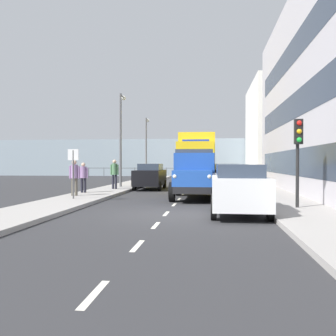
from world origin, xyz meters
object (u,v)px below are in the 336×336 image
object	(u,v)px
lorry_cargo_yellow	(197,159)
car_black_oppositeside_0	(150,176)
car_silver_kerbside_1	(231,181)
lamp_post_far	(146,143)
car_grey_kerbside_2	(226,176)
pedestrian_couple_a	(114,172)
traffic_light_near	(298,144)
pedestrian_near_railing	(74,175)
pedestrian_couple_b	(83,175)
street_sign	(73,165)
lamp_post_promenade	(121,131)
car_white_kerbside_near	(239,189)
truck_vintage_blue	(195,175)

from	to	relation	value
lorry_cargo_yellow	car_black_oppositeside_0	xyz separation A→B (m)	(3.05, 2.62, -1.18)
car_silver_kerbside_1	lamp_post_far	bearing A→B (deg)	-66.71
lamp_post_far	car_grey_kerbside_2	bearing A→B (deg)	123.72
pedestrian_couple_a	traffic_light_near	bearing A→B (deg)	136.93
lorry_cargo_yellow	car_silver_kerbside_1	world-z (taller)	lorry_cargo_yellow
car_silver_kerbside_1	pedestrian_near_railing	xyz separation A→B (m)	(7.66, 0.66, 0.30)
pedestrian_couple_b	street_sign	size ratio (longest dim) A/B	0.73
pedestrian_couple_b	street_sign	distance (m)	3.46
lorry_cargo_yellow	pedestrian_couple_a	xyz separation A→B (m)	(5.01, 4.41, -0.84)
lamp_post_promenade	lamp_post_far	world-z (taller)	lamp_post_promenade
car_silver_kerbside_1	lorry_cargo_yellow	bearing A→B (deg)	-77.30
lorry_cargo_yellow	car_silver_kerbside_1	bearing A→B (deg)	102.70
traffic_light_near	lamp_post_promenade	xyz separation A→B (m)	(9.31, -10.89, 1.49)
car_white_kerbside_near	car_black_oppositeside_0	world-z (taller)	same
car_white_kerbside_near	car_black_oppositeside_0	size ratio (longest dim) A/B	0.97
pedestrian_couple_a	lamp_post_far	world-z (taller)	lamp_post_far
car_grey_kerbside_2	street_sign	world-z (taller)	street_sign
traffic_light_near	lamp_post_far	bearing A→B (deg)	-65.98
car_black_oppositeside_0	pedestrian_couple_b	size ratio (longest dim) A/B	2.39
pedestrian_near_railing	street_sign	size ratio (longest dim) A/B	0.79
pedestrian_couple_a	pedestrian_near_railing	bearing A→B (deg)	81.67
lamp_post_far	truck_vintage_blue	bearing A→B (deg)	107.85
car_grey_kerbside_2	car_black_oppositeside_0	size ratio (longest dim) A/B	1.05
car_grey_kerbside_2	pedestrian_couple_b	distance (m)	9.17
car_white_kerbside_near	street_sign	world-z (taller)	street_sign
pedestrian_couple_b	street_sign	bearing A→B (deg)	102.43
truck_vintage_blue	lamp_post_far	bearing A→B (deg)	-72.15
pedestrian_near_railing	lorry_cargo_yellow	bearing A→B (deg)	-121.68
lamp_post_far	car_silver_kerbside_1	bearing A→B (deg)	113.29
truck_vintage_blue	pedestrian_couple_a	world-z (taller)	truck_vintage_blue
car_grey_kerbside_2	truck_vintage_blue	bearing A→B (deg)	74.01
car_silver_kerbside_1	lamp_post_promenade	xyz separation A→B (m)	(7.12, -6.55, 3.06)
car_silver_kerbside_1	lamp_post_far	distance (m)	18.35
truck_vintage_blue	lamp_post_far	size ratio (longest dim) A/B	0.95
car_white_kerbside_near	pedestrian_couple_b	size ratio (longest dim) A/B	2.32
car_grey_kerbside_2	traffic_light_near	distance (m)	10.60
car_grey_kerbside_2	car_black_oppositeside_0	world-z (taller)	same
pedestrian_couple_a	traffic_light_near	world-z (taller)	traffic_light_near
pedestrian_couple_a	street_sign	bearing A→B (deg)	88.09
lamp_post_promenade	lamp_post_far	bearing A→B (deg)	-89.72
car_white_kerbside_near	pedestrian_near_railing	world-z (taller)	pedestrian_near_railing
truck_vintage_blue	car_white_kerbside_near	xyz separation A→B (m)	(-1.75, 5.27, -0.28)
lorry_cargo_yellow	car_black_oppositeside_0	bearing A→B (deg)	40.68
car_white_kerbside_near	traffic_light_near	bearing A→B (deg)	-153.05
pedestrian_near_railing	lamp_post_far	distance (m)	17.51
lorry_cargo_yellow	car_black_oppositeside_0	world-z (taller)	lorry_cargo_yellow
pedestrian_couple_a	street_sign	distance (m)	6.30
car_grey_kerbside_2	traffic_light_near	bearing A→B (deg)	102.05
street_sign	lamp_post_far	bearing A→B (deg)	-89.98
lorry_cargo_yellow	lamp_post_far	size ratio (longest dim) A/B	1.37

